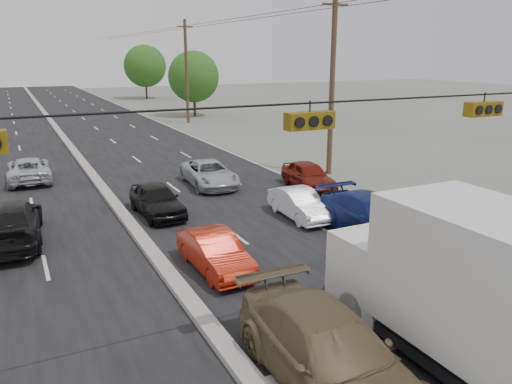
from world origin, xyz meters
TOP-DOWN VIEW (x-y plane):
  - ground at (0.00, 0.00)m, footprint 200.00×200.00m
  - road_surface at (0.00, 30.00)m, footprint 20.00×160.00m
  - center_median at (0.00, 30.00)m, footprint 0.50×160.00m
  - utility_pole_right_b at (12.50, 15.00)m, footprint 1.60×0.30m
  - utility_pole_right_c at (12.50, 40.00)m, footprint 1.60×0.30m
  - traffic_signals at (1.40, 0.00)m, footprint 25.00×0.30m
  - tree_right_mid at (15.00, 45.00)m, footprint 5.60×5.60m
  - tree_right_far at (16.00, 70.00)m, footprint 6.40×6.40m
  - box_truck at (4.51, -1.97)m, footprint 2.64×7.35m
  - tan_sedan at (1.40, -1.13)m, footprint 2.40×5.58m
  - red_sedan at (1.49, 5.36)m, footprint 1.41×3.79m
  - queue_car_a at (1.40, 11.79)m, footprint 1.79×4.08m
  - queue_car_b at (6.70, 8.73)m, footprint 1.43×3.76m
  - queue_car_c at (5.24, 15.46)m, footprint 2.46×4.81m
  - queue_car_d at (8.06, 5.59)m, footprint 2.18×5.33m
  - queue_car_e at (9.60, 12.64)m, footprint 2.09×4.24m
  - oncoming_near at (-4.35, 10.94)m, footprint 2.60×5.59m
  - oncoming_far at (-3.24, 20.78)m, footprint 2.29×4.76m

SIDE VIEW (x-z plane):
  - ground at x=0.00m, z-range 0.00..0.00m
  - road_surface at x=0.00m, z-range -0.01..0.01m
  - center_median at x=0.00m, z-range 0.00..0.20m
  - queue_car_b at x=6.70m, z-range 0.00..1.22m
  - red_sedan at x=1.49m, z-range 0.00..1.24m
  - queue_car_c at x=5.24m, z-range 0.00..1.30m
  - oncoming_far at x=-3.24m, z-range 0.00..1.31m
  - queue_car_a at x=1.40m, z-range 0.00..1.37m
  - queue_car_e at x=9.60m, z-range 0.00..1.39m
  - queue_car_d at x=8.06m, z-range 0.00..1.55m
  - oncoming_near at x=-4.35m, z-range 0.00..1.58m
  - tan_sedan at x=1.40m, z-range 0.00..1.60m
  - box_truck at x=4.51m, z-range 0.05..3.78m
  - tree_right_mid at x=15.00m, z-range 0.77..7.91m
  - tree_right_far at x=16.00m, z-range 0.88..9.04m
  - utility_pole_right_b at x=12.50m, z-range 0.11..10.11m
  - utility_pole_right_c at x=12.50m, z-range 0.11..10.11m
  - traffic_signals at x=1.40m, z-range 5.22..5.77m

